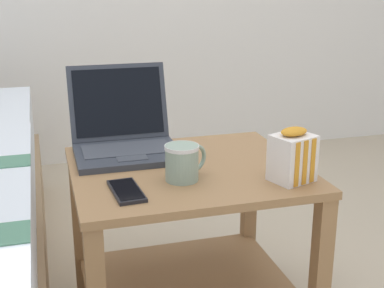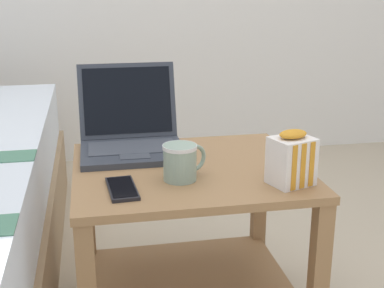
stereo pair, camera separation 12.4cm
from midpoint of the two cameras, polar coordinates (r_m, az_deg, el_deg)
bedside_table at (r=1.56m, az=2.02°, el=-8.66°), size 0.64×0.56×0.50m
laptop at (r=1.63m, az=-4.35°, el=1.01°), size 0.31×0.32×0.25m
mug_front_left at (r=1.38m, az=1.39°, el=-1.79°), size 0.12×0.09×0.09m
snack_bag at (r=1.38m, az=13.13°, el=-1.64°), size 0.12×0.11×0.14m
cell_phone at (r=1.33m, az=-4.83°, el=-4.79°), size 0.08×0.16×0.01m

